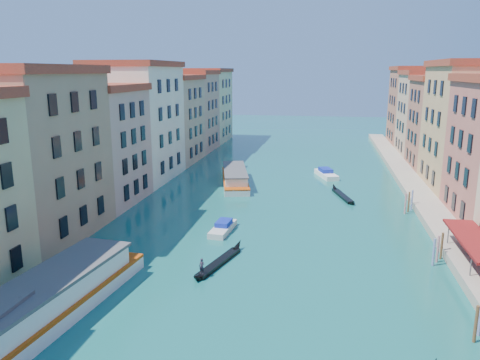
# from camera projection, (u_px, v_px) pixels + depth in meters

# --- Properties ---
(left_bank_palazzos) EXTENTS (12.80, 128.40, 21.00)m
(left_bank_palazzos) POSITION_uv_depth(u_px,v_px,m) (123.00, 130.00, 77.71)
(left_bank_palazzos) COLOR beige
(left_bank_palazzos) RESTS_ON ground
(quay) EXTENTS (4.00, 140.00, 1.00)m
(quay) POSITION_uv_depth(u_px,v_px,m) (420.00, 197.00, 71.70)
(quay) COLOR #A79A86
(quay) RESTS_ON ground
(mooring_poles_right) EXTENTS (1.44, 54.24, 3.20)m
(mooring_poles_right) POSITION_uv_depth(u_px,v_px,m) (469.00, 302.00, 37.35)
(mooring_poles_right) COLOR #52341C
(mooring_poles_right) RESTS_ON ground
(vaporetto_near) EXTENTS (7.54, 23.13, 3.38)m
(vaporetto_near) POSITION_uv_depth(u_px,v_px,m) (45.00, 302.00, 36.88)
(vaporetto_near) COLOR white
(vaporetto_near) RESTS_ON ground
(vaporetto_far) EXTENTS (8.15, 18.34, 2.66)m
(vaporetto_far) POSITION_uv_depth(u_px,v_px,m) (235.00, 177.00, 81.85)
(vaporetto_far) COLOR silver
(vaporetto_far) RESTS_ON ground
(gondola_fore) EXTENTS (3.60, 10.44, 2.12)m
(gondola_fore) POSITION_uv_depth(u_px,v_px,m) (219.00, 261.00, 47.73)
(gondola_fore) COLOR black
(gondola_fore) RESTS_ON ground
(gondola_far) EXTENTS (3.81, 10.61, 1.53)m
(gondola_far) POSITION_uv_depth(u_px,v_px,m) (342.00, 195.00, 73.39)
(gondola_far) COLOR black
(gondola_far) RESTS_ON ground
(motorboat_mid) EXTENTS (2.44, 6.34, 1.29)m
(motorboat_mid) POSITION_uv_depth(u_px,v_px,m) (223.00, 227.00, 57.56)
(motorboat_mid) COLOR silver
(motorboat_mid) RESTS_ON ground
(motorboat_far) EXTENTS (4.65, 7.81, 1.54)m
(motorboat_far) POSITION_uv_depth(u_px,v_px,m) (326.00, 174.00, 87.26)
(motorboat_far) COLOR white
(motorboat_far) RESTS_ON ground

